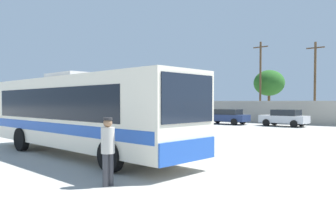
{
  "coord_description": "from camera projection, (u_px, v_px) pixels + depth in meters",
  "views": [
    {
      "loc": [
        11.82,
        -9.45,
        2.22
      ],
      "look_at": [
        2.13,
        3.11,
        1.74
      ],
      "focal_mm": 35.37,
      "sensor_mm": 36.0,
      "label": 1
    }
  ],
  "objects": [
    {
      "name": "roadside_tree_left",
      "position": [
        178.0,
        90.0,
        44.17
      ],
      "size": [
        4.0,
        4.0,
        5.57
      ],
      "color": "brown",
      "rests_on": "ground_plane"
    },
    {
      "name": "attendant_by_bus_door",
      "position": [
        108.0,
        147.0,
        8.7
      ],
      "size": [
        0.38,
        0.38,
        1.81
      ],
      "color": "#38383D",
      "rests_on": "ground_plane"
    },
    {
      "name": "coach_bus_cream_blue",
      "position": [
        81.0,
        111.0,
        13.76
      ],
      "size": [
        11.66,
        3.72,
        3.45
      ],
      "color": "silver",
      "rests_on": "ground_plane"
    },
    {
      "name": "vendor_umbrella_near_gate_yellow",
      "position": [
        25.0,
        106.0,
        25.79
      ],
      "size": [
        2.25,
        2.25,
        2.28
      ],
      "color": "gray",
      "rests_on": "ground_plane"
    },
    {
      "name": "parked_car_second_dark_blue",
      "position": [
        226.0,
        116.0,
        32.92
      ],
      "size": [
        4.61,
        2.06,
        1.49
      ],
      "color": "navy",
      "rests_on": "ground_plane"
    },
    {
      "name": "utility_pole_far",
      "position": [
        260.0,
        80.0,
        38.56
      ],
      "size": [
        1.8,
        0.24,
        9.2
      ],
      "color": "#4C3823",
      "rests_on": "ground_plane"
    },
    {
      "name": "parked_car_third_silver",
      "position": [
        284.0,
        118.0,
        29.96
      ],
      "size": [
        4.23,
        2.22,
        1.52
      ],
      "color": "#B7BABF",
      "rests_on": "ground_plane"
    },
    {
      "name": "parked_car_leftmost_dark_blue",
      "position": [
        180.0,
        115.0,
        36.4
      ],
      "size": [
        4.39,
        2.12,
        1.5
      ],
      "color": "navy",
      "rests_on": "ground_plane"
    },
    {
      "name": "roadside_tree_midleft",
      "position": [
        269.0,
        83.0,
        40.22
      ],
      "size": [
        3.68,
        3.68,
        6.09
      ],
      "color": "brown",
      "rests_on": "ground_plane"
    },
    {
      "name": "utility_pole_near",
      "position": [
        315.0,
        81.0,
        34.31
      ],
      "size": [
        1.8,
        0.24,
        8.43
      ],
      "color": "#4C3823",
      "rests_on": "ground_plane"
    },
    {
      "name": "ground_plane",
      "position": [
        205.0,
        134.0,
        22.68
      ],
      "size": [
        300.0,
        300.0,
        0.0
      ],
      "primitive_type": "plane",
      "color": "#A3A099"
    },
    {
      "name": "perimeter_wall",
      "position": [
        277.0,
        112.0,
        33.87
      ],
      "size": [
        80.0,
        0.3,
        2.32
      ],
      "primitive_type": "cube",
      "color": "#9E998C",
      "rests_on": "ground_plane"
    }
  ]
}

